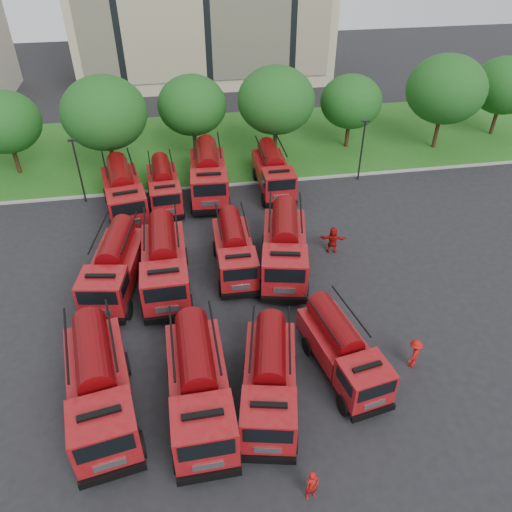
{
  "coord_description": "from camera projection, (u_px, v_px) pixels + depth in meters",
  "views": [
    {
      "loc": [
        -2.64,
        -18.16,
        19.53
      ],
      "look_at": [
        1.4,
        5.56,
        1.8
      ],
      "focal_mm": 35.0,
      "sensor_mm": 36.0,
      "label": 1
    }
  ],
  "objects": [
    {
      "name": "ground",
      "position": [
        248.0,
        347.0,
        26.35
      ],
      "size": [
        140.0,
        140.0,
        0.0
      ],
      "primitive_type": "plane",
      "color": "black",
      "rests_on": "ground"
    },
    {
      "name": "fire_truck_0",
      "position": [
        99.0,
        385.0,
        22.15
      ],
      "size": [
        3.89,
        7.99,
        3.49
      ],
      "rotation": [
        0.0,
        0.0,
        0.17
      ],
      "color": "black",
      "rests_on": "ground"
    },
    {
      "name": "tree_3",
      "position": [
        192.0,
        105.0,
        42.48
      ],
      "size": [
        5.88,
        5.88,
        7.19
      ],
      "color": "#382314",
      "rests_on": "ground"
    },
    {
      "name": "firefighter_1",
      "position": [
        192.0,
        432.0,
        22.25
      ],
      "size": [
        1.09,
        0.93,
        1.96
      ],
      "primitive_type": "imported",
      "rotation": [
        0.0,
        0.0,
        -0.52
      ],
      "color": "black",
      "rests_on": "ground"
    },
    {
      "name": "lawn",
      "position": [
        205.0,
        146.0,
        46.95
      ],
      "size": [
        70.0,
        16.0,
        0.12
      ],
      "primitive_type": "cube",
      "color": "#1D5516",
      "rests_on": "ground"
    },
    {
      "name": "tree_6",
      "position": [
        446.0,
        89.0,
        43.39
      ],
      "size": [
        6.89,
        6.89,
        8.42
      ],
      "color": "#382314",
      "rests_on": "ground"
    },
    {
      "name": "tree_5",
      "position": [
        351.0,
        102.0,
        44.18
      ],
      "size": [
        5.46,
        5.46,
        6.68
      ],
      "color": "#382314",
      "rests_on": "ground"
    },
    {
      "name": "lamp_post_1",
      "position": [
        362.0,
        147.0,
        39.9
      ],
      "size": [
        0.6,
        0.25,
        5.11
      ],
      "color": "black",
      "rests_on": "ground"
    },
    {
      "name": "firefighter_4",
      "position": [
        191.0,
        335.0,
        27.09
      ],
      "size": [
        1.07,
        1.07,
        1.87
      ],
      "primitive_type": "imported",
      "rotation": [
        0.0,
        0.0,
        2.35
      ],
      "color": "black",
      "rests_on": "ground"
    },
    {
      "name": "fire_truck_4",
      "position": [
        114.0,
        266.0,
        29.31
      ],
      "size": [
        3.67,
        7.52,
        3.28
      ],
      "rotation": [
        0.0,
        0.0,
        -0.17
      ],
      "color": "black",
      "rests_on": "ground"
    },
    {
      "name": "firefighter_2",
      "position": [
        375.0,
        394.0,
        23.93
      ],
      "size": [
        0.65,
        1.08,
        1.8
      ],
      "primitive_type": "imported",
      "rotation": [
        0.0,
        0.0,
        1.62
      ],
      "color": "#9E0F0C",
      "rests_on": "ground"
    },
    {
      "name": "fire_truck_2",
      "position": [
        270.0,
        379.0,
        22.68
      ],
      "size": [
        3.71,
        7.14,
        3.1
      ],
      "rotation": [
        0.0,
        0.0,
        -0.21
      ],
      "color": "black",
      "rests_on": "ground"
    },
    {
      "name": "firefighter_3",
      "position": [
        411.0,
        365.0,
        25.36
      ],
      "size": [
        1.22,
        1.17,
        1.73
      ],
      "primitive_type": "imported",
      "rotation": [
        0.0,
        0.0,
        3.85
      ],
      "color": "#9E0F0C",
      "rests_on": "ground"
    },
    {
      "name": "fire_truck_1",
      "position": [
        199.0,
        385.0,
        22.21
      ],
      "size": [
        2.88,
        7.57,
        3.42
      ],
      "rotation": [
        0.0,
        0.0,
        0.02
      ],
      "color": "black",
      "rests_on": "ground"
    },
    {
      "name": "fire_truck_11",
      "position": [
        273.0,
        171.0,
        39.32
      ],
      "size": [
        2.6,
        6.96,
        3.16
      ],
      "rotation": [
        0.0,
        0.0,
        -0.01
      ],
      "color": "black",
      "rests_on": "ground"
    },
    {
      "name": "firefighter_0",
      "position": [
        311.0,
        496.0,
        19.89
      ],
      "size": [
        0.68,
        0.57,
        1.6
      ],
      "primitive_type": "imported",
      "rotation": [
        0.0,
        0.0,
        0.27
      ],
      "color": "#9E0F0C",
      "rests_on": "ground"
    },
    {
      "name": "fire_truck_6",
      "position": [
        234.0,
        249.0,
        30.93
      ],
      "size": [
        2.53,
        6.63,
        2.99
      ],
      "rotation": [
        0.0,
        0.0,
        -0.02
      ],
      "color": "black",
      "rests_on": "ground"
    },
    {
      "name": "fire_truck_3",
      "position": [
        342.0,
        350.0,
        24.26
      ],
      "size": [
        3.29,
        6.64,
        2.89
      ],
      "rotation": [
        0.0,
        0.0,
        0.18
      ],
      "color": "black",
      "rests_on": "ground"
    },
    {
      "name": "fire_truck_5",
      "position": [
        164.0,
        262.0,
        29.51
      ],
      "size": [
        2.85,
        7.6,
        3.44
      ],
      "rotation": [
        0.0,
        0.0,
        0.01
      ],
      "color": "black",
      "rests_on": "ground"
    },
    {
      "name": "tree_7",
      "position": [
        505.0,
        86.0,
        46.32
      ],
      "size": [
        6.05,
        6.05,
        7.39
      ],
      "color": "#382314",
      "rests_on": "ground"
    },
    {
      "name": "tree_4",
      "position": [
        276.0,
        100.0,
        41.92
      ],
      "size": [
        6.55,
        6.55,
        8.01
      ],
      "color": "#382314",
      "rests_on": "ground"
    },
    {
      "name": "fire_truck_10",
      "position": [
        208.0,
        174.0,
        38.55
      ],
      "size": [
        3.21,
        7.94,
        3.55
      ],
      "rotation": [
        0.0,
        0.0,
        -0.06
      ],
      "color": "black",
      "rests_on": "ground"
    },
    {
      "name": "fire_truck_8",
      "position": [
        124.0,
        192.0,
        36.38
      ],
      "size": [
        3.74,
        7.84,
        3.43
      ],
      "rotation": [
        0.0,
        0.0,
        0.16
      ],
      "color": "black",
      "rests_on": "ground"
    },
    {
      "name": "fire_truck_9",
      "position": [
        164.0,
        186.0,
        37.62
      ],
      "size": [
        2.69,
        6.62,
        2.96
      ],
      "rotation": [
        0.0,
        0.0,
        0.06
      ],
      "color": "black",
      "rests_on": "ground"
    },
    {
      "name": "lamp_post_0",
      "position": [
        78.0,
        168.0,
        36.93
      ],
      "size": [
        0.6,
        0.25,
        5.11
      ],
      "color": "black",
      "rests_on": "ground"
    },
    {
      "name": "tree_1",
      "position": [
        5.0,
        122.0,
        39.75
      ],
      "size": [
        5.71,
        5.71,
        6.98
      ],
      "color": "#382314",
      "rests_on": "ground"
    },
    {
      "name": "fire_truck_7",
      "position": [
        284.0,
        246.0,
        30.8
      ],
      "size": [
        4.15,
        7.99,
        3.47
      ],
      "rotation": [
        0.0,
        0.0,
        -0.21
      ],
      "color": "black",
      "rests_on": "ground"
    },
    {
      "name": "tree_2",
      "position": [
        104.0,
        113.0,
        39.16
      ],
      "size": [
        6.72,
        6.72,
        8.22
      ],
      "color": "#382314",
      "rests_on": "ground"
    },
    {
      "name": "firefighter_5",
      "position": [
        331.0,
        252.0,
        33.32
      ],
      "size": [
        1.88,
        1.17,
        1.88
      ],
      "primitive_type": "imported",
      "rotation": [
        0.0,
        0.0,
        2.89
      ],
      "color": "#9E0F0C",
      "rests_on": "ground"
    },
    {
      "name": "curb",
      "position": [
        214.0,
        186.0,
        40.52
      ],
      "size": [
        70.0,
        0.3,
        0.14
      ],
      "primitive_type": "cube",
      "color": "gray",
      "rests_on": "ground"
    }
  ]
}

